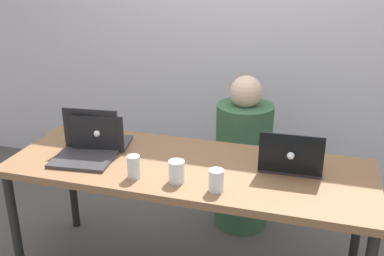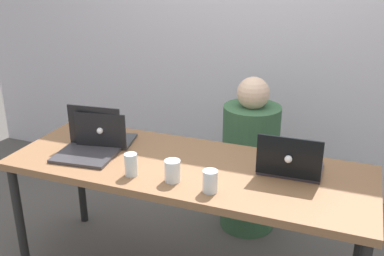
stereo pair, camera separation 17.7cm
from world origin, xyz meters
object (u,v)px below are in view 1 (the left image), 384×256
at_px(water_glass_center, 177,173).
at_px(person_at_center, 243,161).
at_px(laptop_front_left, 86,148).
at_px(laptop_back_left, 102,139).
at_px(water_glass_right, 216,182).
at_px(laptop_back_right, 291,161).
at_px(water_glass_left, 134,168).

bearing_deg(water_glass_center, person_at_center, 78.23).
height_order(laptop_front_left, water_glass_center, laptop_front_left).
xyz_separation_m(laptop_front_left, laptop_back_left, (0.02, 0.15, -0.01)).
distance_m(water_glass_center, water_glass_right, 0.21).
bearing_deg(laptop_back_right, water_glass_center, 27.26).
bearing_deg(person_at_center, laptop_back_right, 111.64).
height_order(person_at_center, water_glass_left, person_at_center).
relative_size(person_at_center, water_glass_center, 9.72).
relative_size(laptop_back_left, water_glass_right, 3.10).
height_order(laptop_front_left, water_glass_right, laptop_front_left).
relative_size(laptop_front_left, laptop_back_right, 1.06).
bearing_deg(water_glass_left, laptop_back_left, 138.01).
distance_m(laptop_front_left, laptop_back_right, 1.08).
height_order(person_at_center, water_glass_right, person_at_center).
relative_size(laptop_back_left, water_glass_left, 2.87).
relative_size(laptop_front_left, water_glass_right, 3.17).
distance_m(laptop_back_left, water_glass_right, 0.80).
relative_size(laptop_front_left, water_glass_center, 3.12).
bearing_deg(laptop_back_right, laptop_back_left, -0.88).
bearing_deg(person_at_center, laptop_back_left, 30.49).
bearing_deg(person_at_center, water_glass_center, 69.39).
distance_m(person_at_center, water_glass_center, 0.93).
bearing_deg(water_glass_right, person_at_center, 91.62).
xyz_separation_m(laptop_back_left, water_glass_left, (0.32, -0.29, 0.00)).
height_order(person_at_center, laptop_front_left, person_at_center).
bearing_deg(water_glass_right, laptop_back_right, 45.43).
relative_size(person_at_center, laptop_back_right, 3.30).
xyz_separation_m(person_at_center, laptop_back_right, (0.34, -0.57, 0.31)).
bearing_deg(laptop_back_right, person_at_center, -61.11).
bearing_deg(laptop_back_left, laptop_front_left, 71.53).
distance_m(laptop_back_right, water_glass_left, 0.79).
xyz_separation_m(water_glass_center, water_glass_right, (0.20, -0.03, -0.00)).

